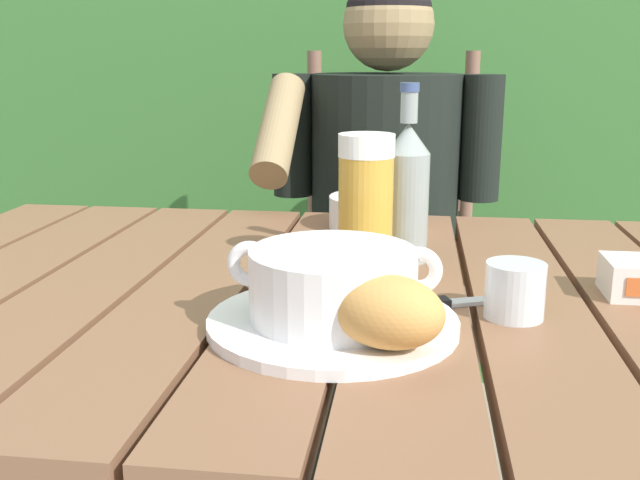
% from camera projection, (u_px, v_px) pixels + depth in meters
% --- Properties ---
extents(dining_table, '(1.22, 0.85, 0.74)m').
position_uv_depth(dining_table, '(304.00, 356.00, 0.94)').
color(dining_table, brown).
rests_on(dining_table, ground_plane).
extents(chair_near_diner, '(0.43, 0.42, 1.03)m').
position_uv_depth(chair_near_diner, '(385.00, 275.00, 1.80)').
color(chair_near_diner, brown).
rests_on(chair_near_diner, ground_plane).
extents(person_eating, '(0.48, 0.47, 1.19)m').
position_uv_depth(person_eating, '(382.00, 207.00, 1.55)').
color(person_eating, black).
rests_on(person_eating, ground_plane).
extents(serving_plate, '(0.27, 0.27, 0.01)m').
position_uv_depth(serving_plate, '(333.00, 323.00, 0.77)').
color(serving_plate, white).
rests_on(serving_plate, dining_table).
extents(soup_bowl, '(0.23, 0.18, 0.08)m').
position_uv_depth(soup_bowl, '(333.00, 282.00, 0.76)').
color(soup_bowl, white).
rests_on(soup_bowl, serving_plate).
extents(bread_roll, '(0.13, 0.12, 0.07)m').
position_uv_depth(bread_roll, '(387.00, 311.00, 0.68)').
color(bread_roll, '#CC8F46').
rests_on(bread_roll, serving_plate).
extents(beer_glass, '(0.07, 0.07, 0.18)m').
position_uv_depth(beer_glass, '(366.00, 202.00, 0.96)').
color(beer_glass, gold).
rests_on(beer_glass, dining_table).
extents(beer_bottle, '(0.06, 0.06, 0.25)m').
position_uv_depth(beer_bottle, '(407.00, 190.00, 0.99)').
color(beer_bottle, gray).
rests_on(beer_bottle, dining_table).
extents(water_glass_small, '(0.07, 0.07, 0.06)m').
position_uv_depth(water_glass_small, '(515.00, 290.00, 0.79)').
color(water_glass_small, silver).
rests_on(water_glass_small, dining_table).
extents(table_knife, '(0.17, 0.08, 0.01)m').
position_uv_depth(table_knife, '(446.00, 303.00, 0.83)').
color(table_knife, silver).
rests_on(table_knife, dining_table).
extents(diner_bowl, '(0.15, 0.15, 0.05)m').
position_uv_depth(diner_bowl, '(374.00, 212.00, 1.21)').
color(diner_bowl, white).
rests_on(diner_bowl, dining_table).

